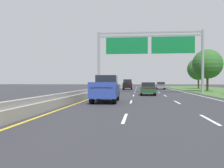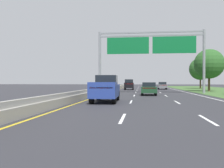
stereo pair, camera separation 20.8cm
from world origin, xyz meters
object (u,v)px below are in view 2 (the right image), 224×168
(pickup_truck_blue, at_px, (106,89))
(roadside_tree_distant, at_px, (200,69))
(car_darkgreen_centre_lane_sedan, at_px, (149,88))
(roadside_tree_far, at_px, (209,64))
(overhead_sign_gantry, at_px, (151,48))
(car_black_left_lane_suv, at_px, (129,84))
(car_grey_right_lane_sedan, at_px, (162,85))

(pickup_truck_blue, distance_m, roadside_tree_distant, 42.94)
(car_darkgreen_centre_lane_sedan, bearing_deg, roadside_tree_far, -39.26)
(overhead_sign_gantry, xyz_separation_m, pickup_truck_blue, (-4.22, -15.29, -5.31))
(pickup_truck_blue, xyz_separation_m, car_black_left_lane_suv, (0.40, 30.34, 0.02))
(car_black_left_lane_suv, bearing_deg, car_grey_right_lane_sedan, -68.34)
(car_grey_right_lane_sedan, xyz_separation_m, car_darkgreen_centre_lane_sedan, (-3.55, -22.93, 0.00))
(overhead_sign_gantry, height_order, car_grey_right_lane_sedan, overhead_sign_gantry)
(car_grey_right_lane_sedan, height_order, car_darkgreen_centre_lane_sedan, same)
(car_darkgreen_centre_lane_sedan, height_order, roadside_tree_distant, roadside_tree_distant)
(car_darkgreen_centre_lane_sedan, bearing_deg, overhead_sign_gantry, -3.61)
(car_darkgreen_centre_lane_sedan, xyz_separation_m, roadside_tree_distant, (12.84, 29.00, 3.81))
(car_black_left_lane_suv, xyz_separation_m, roadside_tree_far, (13.78, -7.72, 3.51))
(overhead_sign_gantry, relative_size, car_darkgreen_centre_lane_sedan, 3.40)
(car_grey_right_lane_sedan, bearing_deg, roadside_tree_distant, -55.51)
(pickup_truck_blue, height_order, roadside_tree_distant, roadside_tree_distant)
(roadside_tree_distant, bearing_deg, car_grey_right_lane_sedan, -146.81)
(roadside_tree_far, bearing_deg, roadside_tree_distant, 81.56)
(roadside_tree_far, bearing_deg, car_grey_right_lane_sedan, 122.41)
(overhead_sign_gantry, xyz_separation_m, car_darkgreen_centre_lane_sedan, (-0.39, -4.88, -5.56))
(pickup_truck_blue, relative_size, roadside_tree_far, 0.77)
(car_darkgreen_centre_lane_sedan, distance_m, roadside_tree_distant, 31.94)
(car_darkgreen_centre_lane_sedan, relative_size, roadside_tree_distant, 0.61)
(pickup_truck_blue, bearing_deg, roadside_tree_far, -33.57)
(pickup_truck_blue, relative_size, car_black_left_lane_suv, 1.15)
(car_black_left_lane_suv, height_order, roadside_tree_distant, roadside_tree_distant)
(car_black_left_lane_suv, relative_size, roadside_tree_distant, 0.66)
(overhead_sign_gantry, relative_size, pickup_truck_blue, 2.76)
(car_grey_right_lane_sedan, height_order, roadside_tree_far, roadside_tree_far)
(roadside_tree_distant, bearing_deg, car_black_left_lane_suv, -150.86)
(overhead_sign_gantry, bearing_deg, roadside_tree_distant, 62.71)
(pickup_truck_blue, height_order, car_darkgreen_centre_lane_sedan, pickup_truck_blue)
(overhead_sign_gantry, distance_m, car_black_left_lane_suv, 16.41)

